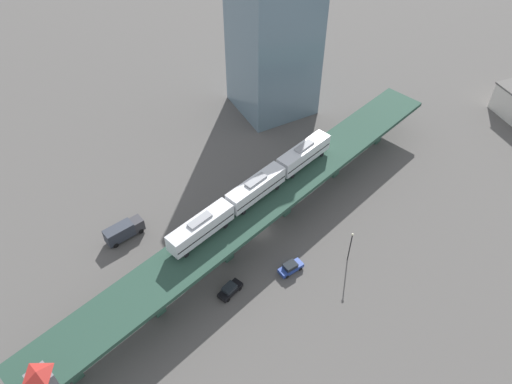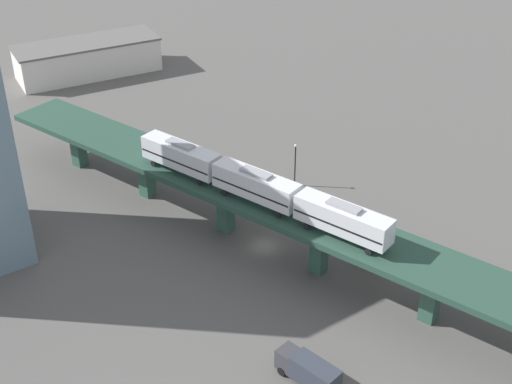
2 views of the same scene
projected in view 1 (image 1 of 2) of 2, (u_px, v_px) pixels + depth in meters
The scene contains 9 objects.
ground_plane at pixel (260, 231), 91.62m from camera, with size 400.00×400.00×0.00m, color #514F4C.
elevated_viaduct at pixel (260, 208), 87.02m from camera, with size 35.90×90.21×7.45m.
subway_train at pixel (256, 188), 85.42m from camera, with size 13.95×36.30×4.45m.
signal_hut at pixel (40, 378), 62.31m from camera, with size 4.04×4.04×3.40m.
street_car_black at pixel (230, 290), 81.45m from camera, with size 3.28×4.75×1.89m.
street_car_blue at pixel (291, 267), 84.62m from camera, with size 2.37×4.59×1.89m.
delivery_truck at pixel (124, 231), 89.36m from camera, with size 3.65×7.51×3.20m.
street_lamp at pixel (350, 245), 84.09m from camera, with size 0.44×0.44×6.94m.
office_tower at pixel (273, 36), 107.27m from camera, with size 16.00×16.00×36.00m.
Camera 1 is at (52.48, -29.00, 69.65)m, focal length 35.00 mm.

